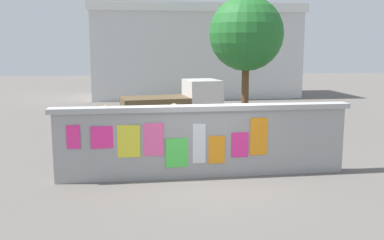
{
  "coord_description": "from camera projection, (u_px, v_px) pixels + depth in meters",
  "views": [
    {
      "loc": [
        -1.72,
        -9.99,
        3.09
      ],
      "look_at": [
        0.04,
        2.22,
        1.0
      ],
      "focal_mm": 40.83,
      "sensor_mm": 36.0,
      "label": 1
    }
  ],
  "objects": [
    {
      "name": "person_bystander",
      "position": [
        174.0,
        127.0,
        11.49
      ],
      "size": [
        0.48,
        0.48,
        1.62
      ],
      "color": "#BF6626",
      "rests_on": "ground"
    },
    {
      "name": "bicycle_far",
      "position": [
        266.0,
        126.0,
        15.08
      ],
      "size": [
        1.69,
        0.48,
        0.95
      ],
      "color": "black",
      "rests_on": "ground"
    },
    {
      "name": "bicycle_near",
      "position": [
        106.0,
        140.0,
        12.77
      ],
      "size": [
        1.71,
        0.44,
        0.95
      ],
      "color": "black",
      "rests_on": "ground"
    },
    {
      "name": "motorcycle",
      "position": [
        213.0,
        135.0,
        13.1
      ],
      "size": [
        1.9,
        0.56,
        0.87
      ],
      "color": "black",
      "rests_on": "ground"
    },
    {
      "name": "person_walking",
      "position": [
        107.0,
        129.0,
        11.27
      ],
      "size": [
        0.35,
        0.35,
        1.62
      ],
      "color": "#BF6626",
      "rests_on": "ground"
    },
    {
      "name": "poster_wall",
      "position": [
        204.0,
        140.0,
        10.35
      ],
      "size": [
        7.11,
        0.42,
        1.72
      ],
      "color": "#9A9A9A",
      "rests_on": "ground"
    },
    {
      "name": "auto_rickshaw_truck",
      "position": [
        176.0,
        106.0,
        16.2
      ],
      "size": [
        3.76,
        1.95,
        1.85
      ],
      "color": "black",
      "rests_on": "ground"
    },
    {
      "name": "building_background",
      "position": [
        194.0,
        51.0,
        27.2
      ],
      "size": [
        12.65,
        5.1,
        5.53
      ],
      "color": "silver",
      "rests_on": "ground"
    },
    {
      "name": "tree_roadside",
      "position": [
        246.0,
        34.0,
        19.17
      ],
      "size": [
        3.29,
        3.29,
        5.28
      ],
      "color": "brown",
      "rests_on": "ground"
    },
    {
      "name": "ground",
      "position": [
        171.0,
        121.0,
        18.31
      ],
      "size": [
        60.0,
        60.0,
        0.0
      ],
      "primitive_type": "plane",
      "color": "#605B56"
    }
  ]
}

